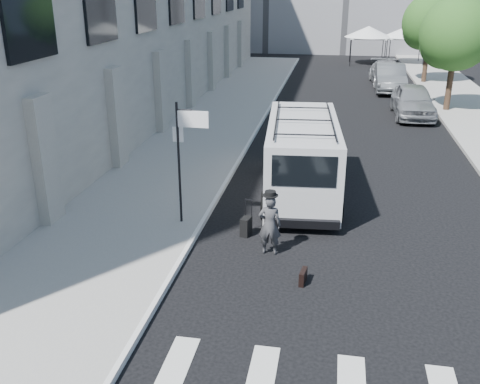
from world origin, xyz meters
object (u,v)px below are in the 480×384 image
at_px(businessman, 270,225).
at_px(parked_car_a, 413,101).
at_px(briefcase, 303,277).
at_px(suitcase, 246,226).
at_px(parked_car_b, 390,78).
at_px(parked_car_c, 387,73).
at_px(cargo_van, 302,156).

relative_size(businessman, parked_car_a, 0.33).
relative_size(briefcase, suitcase, 0.43).
bearing_deg(parked_car_a, businessman, -109.03).
height_order(briefcase, parked_car_b, parked_car_b).
relative_size(businessman, parked_car_c, 0.31).
distance_m(businessman, suitcase, 1.34).
height_order(parked_car_a, parked_car_c, parked_car_a).
bearing_deg(parked_car_b, briefcase, -98.49).
xyz_separation_m(suitcase, parked_car_c, (5.64, 25.38, 0.49)).
relative_size(cargo_van, parked_car_b, 1.32).
distance_m(suitcase, parked_car_b, 23.58).
xyz_separation_m(businessman, parked_car_b, (4.87, 23.84, 0.04)).
height_order(businessman, parked_car_c, businessman).
distance_m(briefcase, cargo_van, 5.98).
relative_size(parked_car_b, parked_car_c, 0.99).
bearing_deg(parked_car_b, parked_car_a, -84.90).
bearing_deg(parked_car_a, parked_car_b, 94.06).
bearing_deg(briefcase, parked_car_c, 89.89).
bearing_deg(businessman, briefcase, 124.88).
xyz_separation_m(briefcase, suitcase, (-1.75, 2.30, 0.11)).
xyz_separation_m(parked_car_a, parked_car_b, (-0.61, 7.25, 0.02)).
bearing_deg(businessman, parked_car_c, -101.57).
height_order(businessman, cargo_van, cargo_van).
distance_m(briefcase, suitcase, 2.89).
bearing_deg(cargo_van, suitcase, -114.27).
xyz_separation_m(suitcase, cargo_van, (1.27, 3.55, 1.02)).
height_order(briefcase, suitcase, suitcase).
relative_size(parked_car_a, parked_car_b, 0.95).
xyz_separation_m(businessman, suitcase, (-0.78, 0.95, -0.54)).
relative_size(suitcase, parked_car_b, 0.20).
bearing_deg(cargo_van, businessman, -100.87).
bearing_deg(parked_car_b, parked_car_c, 90.28).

